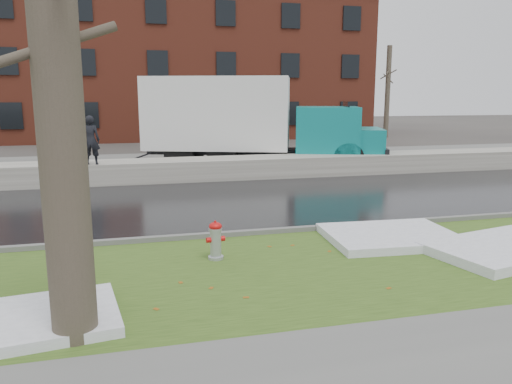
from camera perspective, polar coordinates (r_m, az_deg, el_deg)
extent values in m
plane|color=#47423D|center=(9.78, -0.60, -6.75)|extent=(120.00, 120.00, 0.00)
cube|color=#2F4918|center=(8.63, 1.40, -9.07)|extent=(60.00, 4.50, 0.04)
cube|color=black|center=(14.04, -4.96, -1.27)|extent=(60.00, 7.00, 0.03)
cube|color=slate|center=(22.36, -8.54, 3.20)|extent=(60.00, 9.00, 0.03)
cube|color=slate|center=(10.69, -1.88, -4.82)|extent=(60.00, 0.15, 0.14)
cube|color=#B5B1A5|center=(18.08, -7.17, 2.58)|extent=(60.00, 1.60, 0.75)
cube|color=maroon|center=(39.33, -8.40, 13.75)|extent=(26.00, 12.00, 10.00)
cylinder|color=brown|center=(35.26, -20.87, 10.66)|extent=(0.36, 0.36, 6.50)
cylinder|color=brown|center=(35.28, -20.98, 12.20)|extent=(0.84, 1.62, 0.73)
cylinder|color=brown|center=(35.32, -21.08, 13.66)|extent=(1.08, 1.26, 0.66)
cylinder|color=brown|center=(35.26, -20.91, 11.23)|extent=(1.40, 0.61, 0.63)
cylinder|color=brown|center=(37.74, 14.80, 10.98)|extent=(0.36, 0.36, 6.50)
cylinder|color=brown|center=(37.75, 14.88, 12.42)|extent=(0.84, 1.62, 0.73)
cylinder|color=brown|center=(37.79, 14.94, 13.78)|extent=(1.08, 1.26, 0.66)
cylinder|color=brown|center=(37.74, 14.83, 11.51)|extent=(1.40, 0.61, 0.63)
cylinder|color=#A7AAAF|center=(9.13, -4.64, -5.78)|extent=(0.23, 0.23, 0.62)
ellipsoid|color=red|center=(9.05, -4.67, -3.91)|extent=(0.27, 0.27, 0.14)
cylinder|color=red|center=(9.03, -4.67, -3.43)|extent=(0.05, 0.05, 0.04)
cylinder|color=red|center=(9.08, -5.41, -5.49)|extent=(0.10, 0.11, 0.10)
cylinder|color=red|center=(9.15, -3.88, -5.33)|extent=(0.10, 0.11, 0.10)
cylinder|color=#A7AAAF|center=(9.23, -4.88, -5.20)|extent=(0.13, 0.10, 0.12)
cylinder|color=brown|center=(6.15, -21.95, 14.42)|extent=(0.58, 0.58, 6.77)
cylinder|color=brown|center=(6.16, -22.01, 15.31)|extent=(1.38, 0.50, 0.61)
cube|color=black|center=(20.91, -0.49, 4.69)|extent=(8.53, 3.89, 0.24)
cube|color=silver|center=(20.98, -4.37, 8.98)|extent=(6.41, 4.49, 2.92)
cube|color=#0D7B7C|center=(20.76, 8.08, 7.09)|extent=(3.21, 3.28, 1.84)
cube|color=#0D7B7C|center=(20.93, 12.37, 5.79)|extent=(2.01, 2.68, 0.97)
cube|color=black|center=(20.78, 10.24, 8.82)|extent=(0.80, 2.07, 0.97)
cube|color=black|center=(21.99, -13.55, 3.77)|extent=(2.18, 1.84, 0.73)
cylinder|color=black|center=(19.79, 10.53, 3.84)|extent=(1.23, 0.70, 1.19)
cylinder|color=black|center=(22.04, 9.97, 4.56)|extent=(1.23, 0.70, 1.19)
cylinder|color=black|center=(19.93, -3.91, 4.05)|extent=(1.23, 0.70, 1.19)
cylinder|color=black|center=(22.17, -3.00, 4.75)|extent=(1.23, 0.70, 1.19)
cylinder|color=black|center=(20.27, -8.76, 4.06)|extent=(1.23, 0.70, 1.19)
cylinder|color=black|center=(22.47, -7.40, 4.76)|extent=(1.23, 0.70, 1.19)
imported|color=black|center=(17.25, -18.38, 5.65)|extent=(0.62, 0.45, 1.61)
cube|color=white|center=(10.72, 15.12, -4.88)|extent=(2.73, 2.17, 0.16)
cube|color=white|center=(7.27, -24.46, -13.24)|extent=(2.40, 1.88, 0.14)
cube|color=white|center=(10.58, 26.47, -5.82)|extent=(3.12, 2.35, 0.18)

